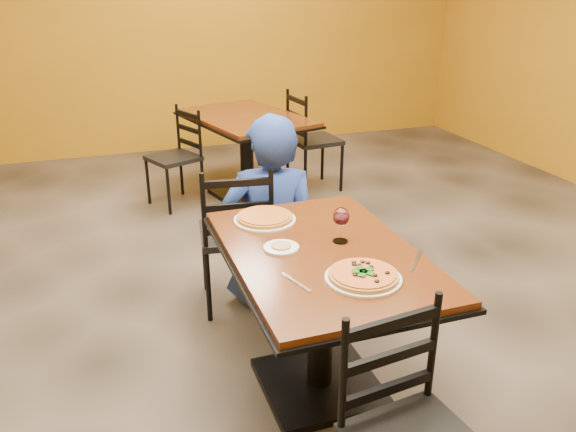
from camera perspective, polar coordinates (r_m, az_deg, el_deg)
name	(u,v)px	position (r m, az deg, el deg)	size (l,w,h in m)	color
floor	(286,332)	(3.34, -0.15, -11.44)	(7.00, 8.00, 0.01)	black
wall_back	(166,14)	(6.69, -11.97, 19.00)	(7.00, 0.01, 3.00)	#B67614
table_main	(322,288)	(2.65, 3.36, -7.19)	(0.83, 1.23, 0.75)	#562F0D
table_second	(246,137)	(5.17, -4.17, 7.84)	(1.12, 1.41, 0.75)	#562F0D
chair_main_far	(236,234)	(3.43, -5.20, -1.83)	(0.41, 0.41, 0.91)	black
chair_second_left	(173,158)	(5.08, -11.31, 5.62)	(0.38, 0.38, 0.84)	black
chair_second_right	(315,141)	(5.39, 2.66, 7.47)	(0.42, 0.42, 0.93)	black
diner	(271,211)	(3.41, -1.73, 0.49)	(0.59, 0.39, 1.18)	navy
plate_main	(363,278)	(2.34, 7.47, -6.13)	(0.31, 0.31, 0.01)	white
pizza_main	(363,275)	(2.33, 7.49, -5.78)	(0.28, 0.28, 0.02)	maroon
plate_far	(265,220)	(2.86, -2.31, -0.36)	(0.31, 0.31, 0.01)	white
pizza_far	(265,217)	(2.86, -2.32, -0.06)	(0.28, 0.28, 0.02)	orange
side_plate	(281,248)	(2.57, -0.68, -3.14)	(0.16, 0.16, 0.01)	white
dip	(281,246)	(2.57, -0.68, -2.96)	(0.09, 0.09, 0.01)	#A88652
wine_glass	(341,224)	(2.61, 5.28, -0.75)	(0.08, 0.08, 0.18)	white
fork	(296,282)	(2.30, 0.79, -6.55)	(0.01, 0.19, 0.00)	silver
knife	(416,261)	(2.52, 12.61, -4.36)	(0.01, 0.21, 0.00)	silver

